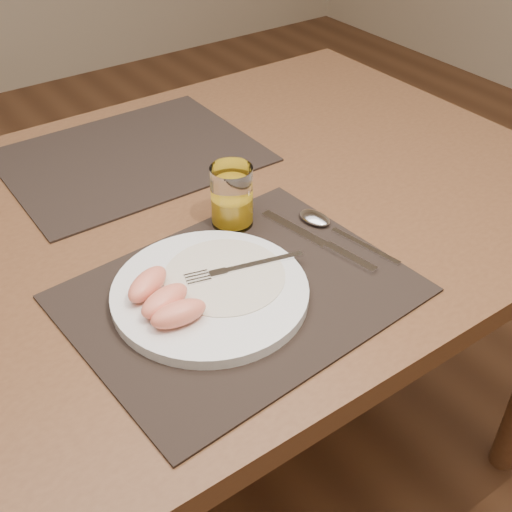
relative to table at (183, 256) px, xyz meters
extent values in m
plane|color=#54321D|center=(0.00, 0.00, -0.67)|extent=(5.00, 5.00, 0.00)
cube|color=brown|center=(0.00, 0.00, 0.06)|extent=(1.40, 0.90, 0.04)
cylinder|color=brown|center=(0.62, 0.37, -0.31)|extent=(0.06, 0.06, 0.71)
cube|color=black|center=(-0.03, -0.22, 0.09)|extent=(0.47, 0.38, 0.00)
cube|color=black|center=(0.02, 0.22, 0.09)|extent=(0.45, 0.35, 0.00)
cylinder|color=white|center=(-0.07, -0.20, 0.10)|extent=(0.27, 0.27, 0.02)
cylinder|color=white|center=(-0.04, -0.19, 0.10)|extent=(0.17, 0.17, 0.00)
cube|color=silver|center=(0.03, -0.20, 0.11)|extent=(0.11, 0.04, 0.00)
cube|color=silver|center=(-0.04, -0.19, 0.11)|extent=(0.03, 0.02, 0.00)
cube|color=silver|center=(-0.07, -0.18, 0.11)|extent=(0.04, 0.03, 0.00)
cube|color=silver|center=(0.13, -0.15, 0.09)|extent=(0.04, 0.13, 0.00)
cube|color=silver|center=(0.14, -0.25, 0.09)|extent=(0.03, 0.09, 0.01)
cube|color=silver|center=(0.18, -0.24, 0.09)|extent=(0.03, 0.12, 0.00)
ellipsoid|color=silver|center=(0.17, -0.15, 0.09)|extent=(0.05, 0.06, 0.01)
cylinder|color=white|center=(0.06, -0.07, 0.14)|extent=(0.07, 0.07, 0.10)
cylinder|color=gold|center=(0.06, -0.07, 0.11)|extent=(0.06, 0.06, 0.04)
ellipsoid|color=#F98765|center=(-0.14, -0.24, 0.12)|extent=(0.08, 0.04, 0.03)
ellipsoid|color=#F98765|center=(-0.14, -0.21, 0.12)|extent=(0.08, 0.05, 0.03)
ellipsoid|color=#F98765|center=(-0.14, -0.17, 0.12)|extent=(0.08, 0.07, 0.03)
camera|label=1|loc=(-0.40, -0.78, 0.67)|focal=45.00mm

